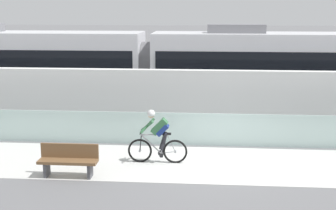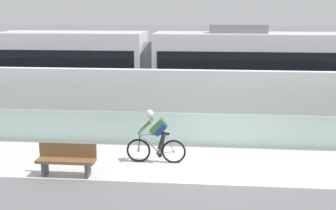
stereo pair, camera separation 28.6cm
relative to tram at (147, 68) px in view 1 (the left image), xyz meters
The scene contains 9 objects.
ground_plane 7.66m from the tram, 67.39° to the right, with size 200.00×200.00×0.00m, color slate.
bike_path_deck 7.66m from the tram, 67.39° to the right, with size 32.00×3.20×0.01m, color silver.
glass_parapet 5.91m from the tram, 60.30° to the right, with size 32.00×0.05×1.10m, color #ADC6C1.
concrete_barrier_wall 4.35m from the tram, 48.29° to the right, with size 32.00×0.36×2.29m, color white.
tram_rail_near 3.50m from the tram, 14.12° to the right, with size 32.00×0.08×0.01m, color #595654.
tram_rail_far 3.50m from the tram, 14.12° to the left, with size 32.00×0.08×0.01m, color #595654.
tram is the anchor object (origin of this frame).
cyclist_on_bike 7.03m from the tram, 80.56° to the right, with size 1.77×0.58×1.61m.
bench 8.34m from the tram, 98.13° to the right, with size 1.60×0.45×0.89m.
Camera 1 is at (-0.40, -12.79, 4.54)m, focal length 48.75 mm.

